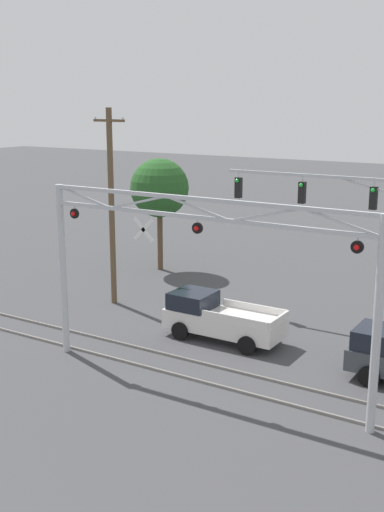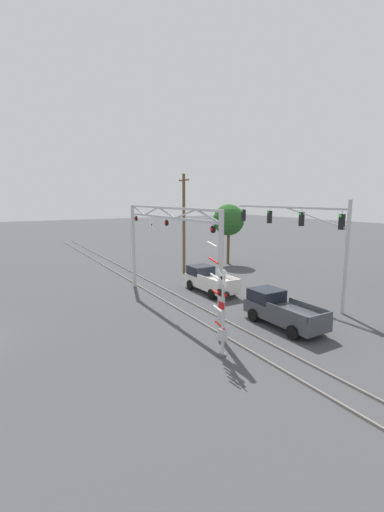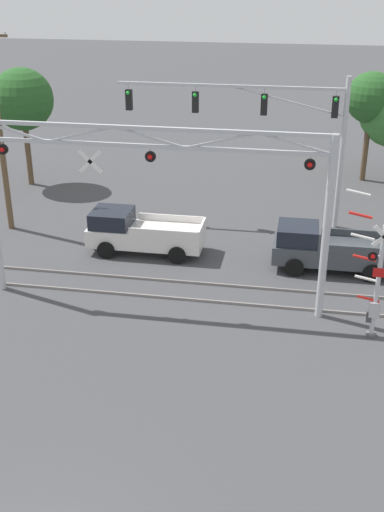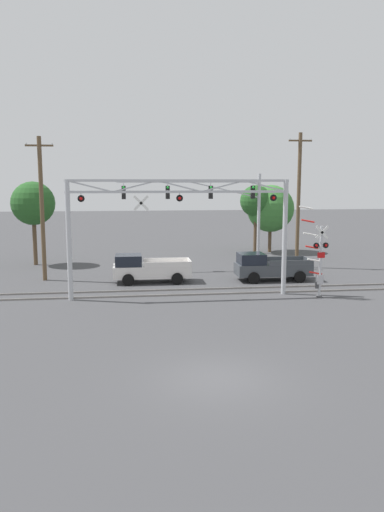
# 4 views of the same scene
# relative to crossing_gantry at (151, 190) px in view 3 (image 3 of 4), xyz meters

# --- Properties ---
(rail_track_near) EXTENTS (80.00, 0.08, 0.10)m
(rail_track_near) POSITION_rel_crossing_gantry_xyz_m (0.01, 0.28, -4.44)
(rail_track_near) COLOR gray
(rail_track_near) RESTS_ON ground_plane
(rail_track_far) EXTENTS (80.00, 0.08, 0.10)m
(rail_track_far) POSITION_rel_crossing_gantry_xyz_m (0.01, 1.72, -4.44)
(rail_track_far) COLOR gray
(rail_track_far) RESTS_ON ground_plane
(crossing_gantry) EXTENTS (12.65, 0.30, 6.75)m
(crossing_gantry) POSITION_rel_crossing_gantry_xyz_m (0.00, 0.00, 0.00)
(crossing_gantry) COLOR #B7BABF
(crossing_gantry) RESTS_ON ground_plane
(crossing_signal_mast) EXTENTS (1.79, 0.35, 5.29)m
(crossing_signal_mast) POSITION_rel_crossing_gantry_xyz_m (7.90, -1.11, -2.46)
(crossing_signal_mast) COLOR #B7BABF
(crossing_signal_mast) RESTS_ON ground_plane
(traffic_signal_span) EXTENTS (10.81, 0.39, 7.22)m
(traffic_signal_span) POSITION_rel_crossing_gantry_xyz_m (4.00, 8.99, 0.59)
(traffic_signal_span) COLOR #B7BABF
(traffic_signal_span) RESTS_ON ground_plane
(pickup_truck_lead) EXTENTS (5.10, 2.16, 1.87)m
(pickup_truck_lead) POSITION_rel_crossing_gantry_xyz_m (-1.67, 4.47, -3.58)
(pickup_truck_lead) COLOR silver
(pickup_truck_lead) RESTS_ON ground_plane
(pickup_truck_following) EXTENTS (5.03, 2.16, 1.87)m
(pickup_truck_following) POSITION_rel_crossing_gantry_xyz_m (6.48, 4.10, -3.58)
(pickup_truck_following) COLOR #3D4247
(pickup_truck_following) RESTS_ON ground_plane
(background_tree_far_left_verge) EXTENTS (3.44, 3.44, 6.65)m
(background_tree_far_left_verge) POSITION_rel_crossing_gantry_xyz_m (-10.34, 12.71, 0.40)
(background_tree_far_left_verge) COLOR brown
(background_tree_far_left_verge) RESTS_ON ground_plane
(background_tree_far_right_verge) EXTENTS (2.91, 2.91, 6.32)m
(background_tree_far_right_verge) POSITION_rel_crossing_gantry_xyz_m (8.80, 16.90, 0.32)
(background_tree_far_right_verge) COLOR brown
(background_tree_far_right_verge) RESTS_ON ground_plane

